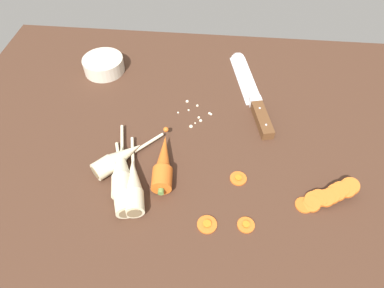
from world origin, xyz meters
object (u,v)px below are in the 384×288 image
at_px(parsnip_front, 121,170).
at_px(carrot_slice_stray_near, 207,224).
at_px(parsnip_mid_left, 118,159).
at_px(carrot_slice_stray_far, 238,178).
at_px(parsnip_back, 123,187).
at_px(carrot_slice_stray_mid, 246,225).
at_px(prep_bowl, 104,64).
at_px(parsnip_mid_right, 133,185).
at_px(carrot_slice_stack, 328,196).
at_px(chefs_knife, 249,88).
at_px(whole_carrot, 163,163).

bearing_deg(parsnip_front, carrot_slice_stray_near, -27.78).
distance_m(parsnip_mid_left, carrot_slice_stray_far, 0.26).
relative_size(parsnip_back, carrot_slice_stray_mid, 5.49).
bearing_deg(parsnip_mid_left, carrot_slice_stray_mid, -23.77).
height_order(carrot_slice_stray_mid, prep_bowl, prep_bowl).
xyz_separation_m(parsnip_back, carrot_slice_stray_mid, (0.25, -0.05, -0.02)).
bearing_deg(parsnip_mid_right, carrot_slice_stray_far, 12.87).
relative_size(parsnip_mid_right, carrot_slice_stray_near, 5.22).
xyz_separation_m(parsnip_mid_right, carrot_slice_stack, (0.39, 0.02, -0.01)).
relative_size(carrot_slice_stray_near, carrot_slice_stray_far, 1.08).
height_order(carrot_slice_stray_near, prep_bowl, prep_bowl).
bearing_deg(parsnip_back, chefs_knife, 53.26).
bearing_deg(carrot_slice_stray_mid, carrot_slice_stray_near, -175.27).
bearing_deg(parsnip_mid_left, whole_carrot, -2.48).
xyz_separation_m(whole_carrot, carrot_slice_stray_near, (0.10, -0.12, -0.02)).
relative_size(chefs_knife, carrot_slice_stray_far, 9.83).
xyz_separation_m(parsnip_mid_right, carrot_slice_stray_mid, (0.23, -0.06, -0.02)).
bearing_deg(parsnip_back, whole_carrot, 42.46).
bearing_deg(carrot_slice_stack, prep_bowl, 146.44).
xyz_separation_m(whole_carrot, parsnip_front, (-0.08, -0.02, -0.00)).
height_order(whole_carrot, prep_bowl, whole_carrot).
relative_size(whole_carrot, carrot_slice_stray_mid, 5.31).
bearing_deg(carrot_slice_stack, carrot_slice_stray_near, -161.48).
distance_m(chefs_knife, carrot_slice_stray_far, 0.29).
xyz_separation_m(parsnip_front, prep_bowl, (-0.13, 0.35, 0.00)).
bearing_deg(parsnip_front, carrot_slice_stray_far, 3.25).
relative_size(parsnip_front, carrot_slice_stack, 1.59).
bearing_deg(prep_bowl, parsnip_mid_left, -69.58).
bearing_deg(whole_carrot, carrot_slice_stray_far, -3.62).
bearing_deg(chefs_knife, carrot_slice_stray_mid, -91.61).
bearing_deg(carrot_slice_stack, chefs_knife, 114.83).
distance_m(chefs_knife, carrot_slice_stray_mid, 0.39).
relative_size(whole_carrot, prep_bowl, 1.61).
height_order(whole_carrot, carrot_slice_stray_near, whole_carrot).
height_order(chefs_knife, parsnip_mid_left, parsnip_mid_left).
bearing_deg(parsnip_mid_right, whole_carrot, 48.39).
height_order(carrot_slice_stack, carrot_slice_stray_near, carrot_slice_stack).
bearing_deg(carrot_slice_stray_mid, prep_bowl, 131.73).
distance_m(carrot_slice_stack, carrot_slice_stray_near, 0.25).
distance_m(parsnip_back, prep_bowl, 0.41).
bearing_deg(parsnip_front, whole_carrot, 15.89).
bearing_deg(parsnip_mid_left, carrot_slice_stack, -6.27).
distance_m(carrot_slice_stray_far, prep_bowl, 0.50).
distance_m(carrot_slice_stray_near, carrot_slice_stray_mid, 0.07).
xyz_separation_m(parsnip_front, carrot_slice_stray_mid, (0.26, -0.09, -0.02)).
distance_m(parsnip_mid_right, carrot_slice_stray_far, 0.22).
bearing_deg(parsnip_mid_left, parsnip_front, -64.99).
height_order(parsnip_back, carrot_slice_stack, parsnip_back).
xyz_separation_m(parsnip_mid_left, carrot_slice_stray_far, (0.26, -0.01, -0.02)).
distance_m(parsnip_mid_right, prep_bowl, 0.41).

